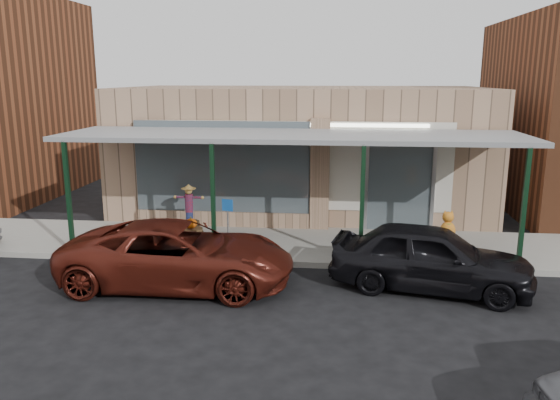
# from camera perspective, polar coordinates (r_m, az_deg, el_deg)

# --- Properties ---
(ground) EXTENTS (120.00, 120.00, 0.00)m
(ground) POSITION_cam_1_polar(r_m,az_deg,el_deg) (11.58, -0.34, -10.40)
(ground) COLOR black
(ground) RESTS_ON ground
(sidewalk) EXTENTS (40.00, 3.20, 0.15)m
(sidewalk) POSITION_cam_1_polar(r_m,az_deg,el_deg) (14.91, 1.19, -4.70)
(sidewalk) COLOR gray
(sidewalk) RESTS_ON ground
(storefront) EXTENTS (12.00, 6.25, 4.20)m
(storefront) POSITION_cam_1_polar(r_m,az_deg,el_deg) (18.93, 2.38, 5.31)
(storefront) COLOR #A17D63
(storefront) RESTS_ON ground
(awning) EXTENTS (12.00, 3.00, 3.04)m
(awning) POSITION_cam_1_polar(r_m,az_deg,el_deg) (14.27, 1.23, 6.56)
(awning) COLOR gray
(awning) RESTS_ON ground
(block_buildings_near) EXTENTS (61.00, 8.00, 8.00)m
(block_buildings_near) POSITION_cam_1_polar(r_m,az_deg,el_deg) (19.81, 8.53, 10.37)
(block_buildings_near) COLOR brown
(block_buildings_near) RESTS_ON ground
(barrel_scarecrow) EXTENTS (0.88, 0.60, 1.45)m
(barrel_scarecrow) POSITION_cam_1_polar(r_m,az_deg,el_deg) (15.72, -9.43, -1.81)
(barrel_scarecrow) COLOR #543821
(barrel_scarecrow) RESTS_ON sidewalk
(barrel_pumpkin) EXTENTS (0.70, 0.70, 0.74)m
(barrel_pumpkin) POSITION_cam_1_polar(r_m,az_deg,el_deg) (14.92, -9.26, -3.51)
(barrel_pumpkin) COLOR #543821
(barrel_pumpkin) RESTS_ON sidewalk
(handicap_sign) EXTENTS (0.29, 0.10, 1.43)m
(handicap_sign) POSITION_cam_1_polar(r_m,az_deg,el_deg) (13.70, -5.48, -2.01)
(handicap_sign) COLOR gray
(handicap_sign) RESTS_ON sidewalk
(parked_sedan) EXTENTS (4.55, 2.59, 1.56)m
(parked_sedan) POSITION_cam_1_polar(r_m,az_deg,el_deg) (12.33, 15.47, -5.77)
(parked_sedan) COLOR black
(parked_sedan) RESTS_ON ground
(car_maroon) EXTENTS (5.11, 2.40, 1.42)m
(car_maroon) POSITION_cam_1_polar(r_m,az_deg,el_deg) (12.33, -10.55, -5.62)
(car_maroon) COLOR #511810
(car_maroon) RESTS_ON ground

